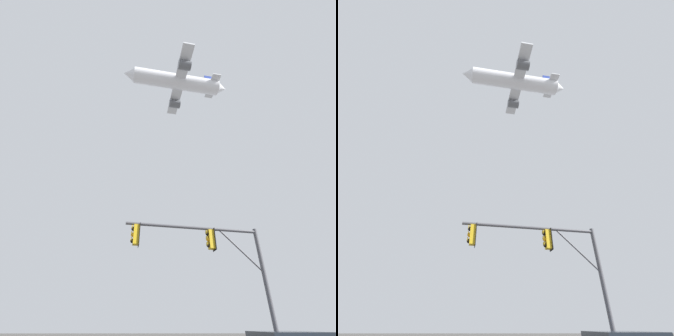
# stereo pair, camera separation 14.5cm
# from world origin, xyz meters

# --- Properties ---
(signal_pole_near) EXTENTS (6.59, 1.36, 5.86)m
(signal_pole_near) POSITION_xyz_m (2.25, 7.18, 4.46)
(signal_pole_near) COLOR #4C4C51
(signal_pole_near) RESTS_ON ground
(airplane) EXTENTS (24.41, 18.86, 6.65)m
(airplane) POSITION_xyz_m (2.57, 29.09, 48.89)
(airplane) COLOR white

